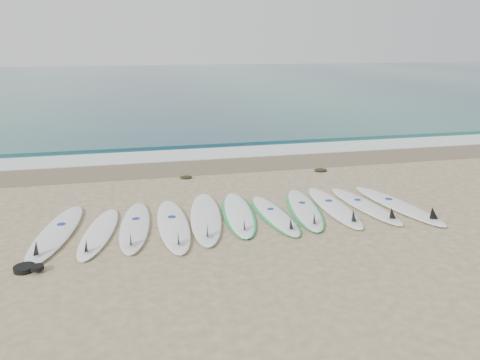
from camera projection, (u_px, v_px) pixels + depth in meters
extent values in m
plane|color=tan|center=(240.00, 218.00, 9.24)|extent=(120.00, 120.00, 0.00)
cube|color=#21575B|center=(153.00, 82.00, 39.57)|extent=(120.00, 55.00, 0.03)
cube|color=brown|center=(207.00, 166.00, 13.07)|extent=(120.00, 1.80, 0.01)
cube|color=silver|center=(200.00, 154.00, 14.37)|extent=(120.00, 1.40, 0.04)
cube|color=#21575B|center=(193.00, 143.00, 15.76)|extent=(120.00, 1.00, 0.10)
ellipsoid|color=white|center=(57.00, 232.00, 8.45)|extent=(1.02, 2.84, 0.09)
cone|color=black|center=(36.00, 248.00, 7.43)|extent=(0.28, 0.33, 0.30)
cylinder|color=navy|center=(61.00, 224.00, 8.70)|extent=(0.18, 0.18, 0.01)
ellipsoid|color=white|center=(99.00, 232.00, 8.47)|extent=(0.90, 2.47, 0.08)
cone|color=black|center=(86.00, 245.00, 7.58)|extent=(0.24, 0.29, 0.26)
ellipsoid|color=white|center=(135.00, 226.00, 8.76)|extent=(0.75, 2.63, 0.08)
cone|color=black|center=(131.00, 238.00, 7.82)|extent=(0.24, 0.29, 0.28)
cylinder|color=navy|center=(136.00, 219.00, 8.98)|extent=(0.16, 0.16, 0.01)
ellipsoid|color=white|center=(173.00, 224.00, 8.82)|extent=(0.58, 2.77, 0.09)
cone|color=black|center=(178.00, 237.00, 7.83)|extent=(0.23, 0.30, 0.30)
cylinder|color=navy|center=(172.00, 217.00, 9.06)|extent=(0.16, 0.16, 0.01)
ellipsoid|color=white|center=(206.00, 217.00, 9.19)|extent=(0.96, 2.94, 0.09)
cone|color=black|center=(207.00, 229.00, 8.13)|extent=(0.28, 0.34, 0.31)
ellipsoid|color=white|center=(238.00, 213.00, 9.39)|extent=(0.82, 2.63, 0.08)
ellipsoid|color=#0CB754|center=(238.00, 213.00, 9.40)|extent=(0.91, 2.66, 0.06)
cone|color=black|center=(244.00, 224.00, 8.45)|extent=(0.25, 0.30, 0.28)
ellipsoid|color=white|center=(274.00, 215.00, 9.33)|extent=(0.62, 2.37, 0.08)
ellipsoid|color=#0CB754|center=(274.00, 215.00, 9.33)|extent=(0.71, 2.40, 0.05)
cone|color=black|center=(291.00, 224.00, 8.50)|extent=(0.21, 0.26, 0.25)
cylinder|color=navy|center=(270.00, 209.00, 9.52)|extent=(0.14, 0.14, 0.01)
ellipsoid|color=white|center=(304.00, 208.00, 9.66)|extent=(0.93, 2.58, 0.08)
ellipsoid|color=#0CB754|center=(304.00, 209.00, 9.66)|extent=(1.02, 2.61, 0.06)
cone|color=black|center=(314.00, 218.00, 8.73)|extent=(0.25, 0.30, 0.27)
cylinder|color=navy|center=(302.00, 203.00, 9.88)|extent=(0.17, 0.17, 0.01)
ellipsoid|color=white|center=(333.00, 206.00, 9.77)|extent=(0.61, 2.64, 0.08)
cone|color=black|center=(353.00, 216.00, 8.83)|extent=(0.23, 0.28, 0.28)
cylinder|color=navy|center=(329.00, 201.00, 9.99)|extent=(0.15, 0.15, 0.01)
ellipsoid|color=white|center=(364.00, 205.00, 9.85)|extent=(0.80, 2.55, 0.08)
cone|color=black|center=(392.00, 213.00, 8.98)|extent=(0.24, 0.29, 0.27)
cylinder|color=navy|center=(358.00, 200.00, 10.06)|extent=(0.16, 0.16, 0.01)
ellipsoid|color=white|center=(397.00, 205.00, 9.87)|extent=(1.01, 2.78, 0.09)
cone|color=black|center=(433.00, 213.00, 8.94)|extent=(0.28, 0.32, 0.29)
cylinder|color=navy|center=(389.00, 199.00, 10.09)|extent=(0.18, 0.18, 0.01)
ellipsoid|color=black|center=(186.00, 177.00, 11.92)|extent=(0.32, 0.25, 0.06)
ellipsoid|color=black|center=(321.00, 170.00, 12.56)|extent=(0.36, 0.28, 0.07)
cylinder|color=black|center=(24.00, 268.00, 7.12)|extent=(0.32, 0.32, 0.08)
cylinder|color=black|center=(37.00, 268.00, 7.06)|extent=(0.20, 0.20, 0.06)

